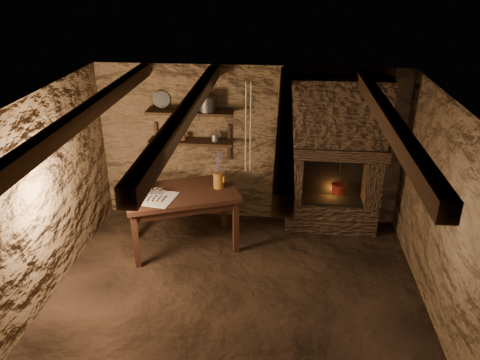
# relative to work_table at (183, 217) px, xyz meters

# --- Properties ---
(floor) EXTENTS (4.50, 4.50, 0.00)m
(floor) POSITION_rel_work_table_xyz_m (0.86, -1.06, -0.46)
(floor) COLOR black
(floor) RESTS_ON ground
(back_wall) EXTENTS (4.50, 0.04, 2.40)m
(back_wall) POSITION_rel_work_table_xyz_m (0.86, 0.94, 0.74)
(back_wall) COLOR brown
(back_wall) RESTS_ON floor
(front_wall) EXTENTS (4.50, 0.04, 2.40)m
(front_wall) POSITION_rel_work_table_xyz_m (0.86, -3.06, 0.74)
(front_wall) COLOR brown
(front_wall) RESTS_ON floor
(left_wall) EXTENTS (0.04, 4.00, 2.40)m
(left_wall) POSITION_rel_work_table_xyz_m (-1.39, -1.06, 0.74)
(left_wall) COLOR brown
(left_wall) RESTS_ON floor
(right_wall) EXTENTS (0.04, 4.00, 2.40)m
(right_wall) POSITION_rel_work_table_xyz_m (3.11, -1.06, 0.74)
(right_wall) COLOR brown
(right_wall) RESTS_ON floor
(ceiling) EXTENTS (4.50, 4.00, 0.04)m
(ceiling) POSITION_rel_work_table_xyz_m (0.86, -1.06, 1.94)
(ceiling) COLOR black
(ceiling) RESTS_ON back_wall
(beam_far_left) EXTENTS (0.14, 3.95, 0.16)m
(beam_far_left) POSITION_rel_work_table_xyz_m (-0.64, -1.06, 1.85)
(beam_far_left) COLOR black
(beam_far_left) RESTS_ON ceiling
(beam_mid_left) EXTENTS (0.14, 3.95, 0.16)m
(beam_mid_left) POSITION_rel_work_table_xyz_m (0.36, -1.06, 1.85)
(beam_mid_left) COLOR black
(beam_mid_left) RESTS_ON ceiling
(beam_mid_right) EXTENTS (0.14, 3.95, 0.16)m
(beam_mid_right) POSITION_rel_work_table_xyz_m (1.36, -1.06, 1.85)
(beam_mid_right) COLOR black
(beam_mid_right) RESTS_ON ceiling
(beam_far_right) EXTENTS (0.14, 3.95, 0.16)m
(beam_far_right) POSITION_rel_work_table_xyz_m (2.36, -1.06, 1.85)
(beam_far_right) COLOR black
(beam_far_right) RESTS_ON ceiling
(shelf_lower) EXTENTS (1.25, 0.30, 0.04)m
(shelf_lower) POSITION_rel_work_table_xyz_m (0.01, 0.78, 0.84)
(shelf_lower) COLOR black
(shelf_lower) RESTS_ON back_wall
(shelf_upper) EXTENTS (1.25, 0.30, 0.04)m
(shelf_upper) POSITION_rel_work_table_xyz_m (0.01, 0.78, 1.29)
(shelf_upper) COLOR black
(shelf_upper) RESTS_ON back_wall
(hearth) EXTENTS (1.43, 0.51, 2.30)m
(hearth) POSITION_rel_work_table_xyz_m (2.11, 0.71, 0.77)
(hearth) COLOR #312218
(hearth) RESTS_ON floor
(work_table) EXTENTS (1.71, 1.34, 0.86)m
(work_table) POSITION_rel_work_table_xyz_m (0.00, 0.00, 0.00)
(work_table) COLOR black
(work_table) RESTS_ON floor
(linen_cloth) EXTENTS (0.67, 0.58, 0.01)m
(linen_cloth) POSITION_rel_work_table_xyz_m (-0.35, -0.22, 0.40)
(linen_cloth) COLOR silver
(linen_cloth) RESTS_ON work_table
(pewter_cutlery_row) EXTENTS (0.52, 0.28, 0.01)m
(pewter_cutlery_row) POSITION_rel_work_table_xyz_m (-0.35, -0.24, 0.41)
(pewter_cutlery_row) COLOR gray
(pewter_cutlery_row) RESTS_ON linen_cloth
(drinking_glasses) EXTENTS (0.19, 0.06, 0.08)m
(drinking_glasses) POSITION_rel_work_table_xyz_m (-0.33, -0.11, 0.44)
(drinking_glasses) COLOR silver
(drinking_glasses) RESTS_ON linen_cloth
(stoneware_jug) EXTENTS (0.18, 0.18, 0.52)m
(stoneware_jug) POSITION_rel_work_table_xyz_m (0.49, 0.18, 0.62)
(stoneware_jug) COLOR #945B1C
(stoneware_jug) RESTS_ON work_table
(wooden_bowl) EXTENTS (0.38, 0.38, 0.12)m
(wooden_bowl) POSITION_rel_work_table_xyz_m (-0.58, -0.01, 0.44)
(wooden_bowl) COLOR olive
(wooden_bowl) RESTS_ON work_table
(iron_stockpot) EXTENTS (0.32, 0.32, 0.20)m
(iron_stockpot) POSITION_rel_work_table_xyz_m (0.27, 0.78, 1.41)
(iron_stockpot) COLOR #322F2D
(iron_stockpot) RESTS_ON shelf_upper
(tin_pan) EXTENTS (0.27, 0.19, 0.24)m
(tin_pan) POSITION_rel_work_table_xyz_m (-0.42, 0.88, 1.43)
(tin_pan) COLOR #A9AAA4
(tin_pan) RESTS_ON shelf_upper
(small_kettle) EXTENTS (0.15, 0.11, 0.15)m
(small_kettle) POSITION_rel_work_table_xyz_m (0.37, 0.78, 0.91)
(small_kettle) COLOR #A9AAA4
(small_kettle) RESTS_ON shelf_lower
(rusty_tin) EXTENTS (0.10, 0.10, 0.08)m
(rusty_tin) POSITION_rel_work_table_xyz_m (-0.11, 0.78, 0.90)
(rusty_tin) COLOR #4E260F
(rusty_tin) RESTS_ON shelf_lower
(red_pot) EXTENTS (0.22, 0.22, 0.54)m
(red_pot) POSITION_rel_work_table_xyz_m (2.19, 0.66, 0.24)
(red_pot) COLOR maroon
(red_pot) RESTS_ON hearth
(hanging_ropes) EXTENTS (0.08, 0.08, 1.20)m
(hanging_ropes) POSITION_rel_work_table_xyz_m (0.91, -0.01, 1.34)
(hanging_ropes) COLOR beige
(hanging_ropes) RESTS_ON ceiling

